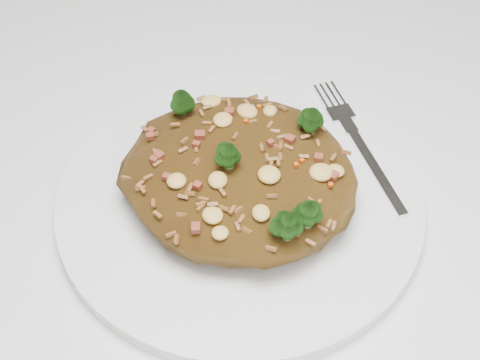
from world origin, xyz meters
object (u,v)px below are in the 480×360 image
(dining_table, at_px, (303,216))
(plate, at_px, (240,198))
(fried_rice, at_px, (241,168))
(fork, at_px, (363,150))

(dining_table, xyz_separation_m, plate, (-0.04, -0.08, 0.10))
(plate, relative_size, fried_rice, 1.58)
(plate, xyz_separation_m, fork, (0.08, 0.08, 0.01))
(plate, distance_m, fork, 0.11)
(plate, xyz_separation_m, fried_rice, (0.00, -0.00, 0.04))
(fork, bearing_deg, dining_table, -125.65)
(dining_table, relative_size, plate, 4.12)
(plate, bearing_deg, fried_rice, -10.72)
(plate, relative_size, fork, 2.16)
(fried_rice, xyz_separation_m, fork, (0.08, 0.08, -0.03))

